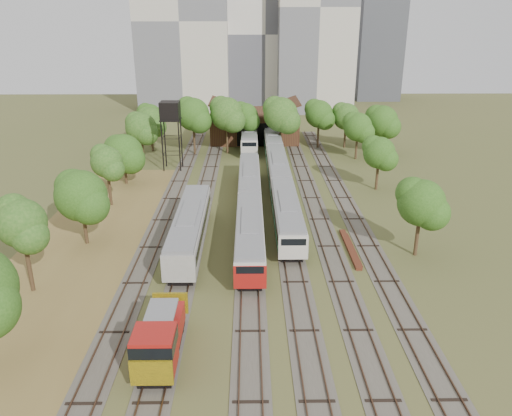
{
  "coord_description": "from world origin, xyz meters",
  "views": [
    {
      "loc": [
        -2.01,
        -35.18,
        21.61
      ],
      "look_at": [
        -1.31,
        15.01,
        2.5
      ],
      "focal_mm": 35.0,
      "sensor_mm": 36.0,
      "label": 1
    }
  ],
  "objects_px": {
    "railcar_green_set": "(278,169)",
    "railcar_red_set": "(250,204)",
    "shunter_locomotive": "(160,341)",
    "water_tower": "(170,113)"
  },
  "relations": [
    {
      "from": "railcar_green_set",
      "to": "shunter_locomotive",
      "type": "distance_m",
      "value": 40.8
    },
    {
      "from": "shunter_locomotive",
      "to": "water_tower",
      "type": "xyz_separation_m",
      "value": [
        -5.66,
        46.14,
        6.94
      ]
    },
    {
      "from": "railcar_red_set",
      "to": "railcar_green_set",
      "type": "height_order",
      "value": "railcar_green_set"
    },
    {
      "from": "railcar_green_set",
      "to": "shunter_locomotive",
      "type": "height_order",
      "value": "shunter_locomotive"
    },
    {
      "from": "railcar_red_set",
      "to": "railcar_green_set",
      "type": "relative_size",
      "value": 0.66
    },
    {
      "from": "railcar_green_set",
      "to": "shunter_locomotive",
      "type": "relative_size",
      "value": 6.43
    },
    {
      "from": "shunter_locomotive",
      "to": "water_tower",
      "type": "bearing_deg",
      "value": 97.0
    },
    {
      "from": "railcar_green_set",
      "to": "water_tower",
      "type": "height_order",
      "value": "water_tower"
    },
    {
      "from": "railcar_green_set",
      "to": "railcar_red_set",
      "type": "bearing_deg",
      "value": -105.92
    },
    {
      "from": "railcar_red_set",
      "to": "railcar_green_set",
      "type": "bearing_deg",
      "value": 74.08
    }
  ]
}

